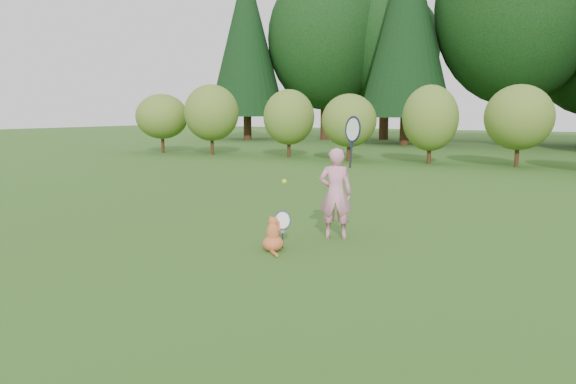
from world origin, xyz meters
The scene contains 5 objects.
ground centered at (0.00, 0.00, 0.00)m, with size 100.00×100.00×0.00m, color #2E4B15.
shrub_row centered at (0.00, 13.00, 1.40)m, with size 28.00×3.00×2.80m, color #547A26, non-canonical shape.
child centered at (0.70, 1.31, 0.68)m, with size 0.76×0.50×1.96m.
cat centered at (0.31, 0.23, 0.24)m, with size 0.46×0.71×0.63m.
tennis_ball centered at (0.46, 0.27, 0.92)m, with size 0.07×0.07×0.07m.
Camera 1 is at (4.16, -5.87, 1.82)m, focal length 35.00 mm.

